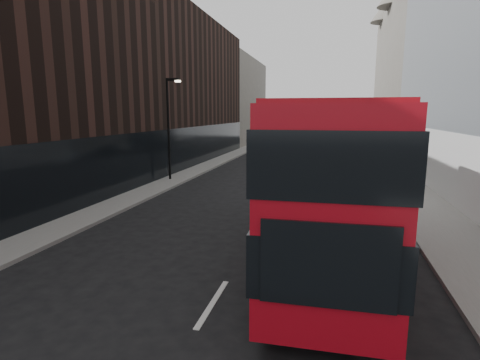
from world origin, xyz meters
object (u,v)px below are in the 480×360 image
Objects in this scene: grey_bus at (322,139)px; car_a at (336,192)px; car_c at (344,157)px; street_lamp at (169,122)px; red_bus at (327,173)px; car_b at (322,167)px.

grey_bus is 24.91m from car_a.
car_a reaches higher than car_c.
street_lamp is 1.65× the size of car_c.
red_bus is 24.98m from car_c.
street_lamp is at bearing -139.77° from car_c.
grey_bus is 2.76× the size of car_b.
street_lamp is at bearing 131.70° from red_bus.
red_bus is at bearing -84.38° from grey_bus.
grey_bus is 7.80m from car_c.
car_b is at bearing 102.65° from car_a.
street_lamp is 12.73m from car_a.
street_lamp is 16.12m from red_bus.
car_c is at bearing 46.60° from street_lamp.
red_bus is 17.05m from car_b.
grey_bus is (10.05, 20.41, -2.42)m from street_lamp.
street_lamp reaches higher than red_bus.
red_bus is 3.40× the size of car_b.
car_a is at bearing -76.82° from car_b.
car_b is at bearing 90.47° from red_bus.
car_a is (1.36, -24.85, -1.09)m from grey_bus.
street_lamp is 22.88m from grey_bus.
car_b is 8.16m from car_c.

